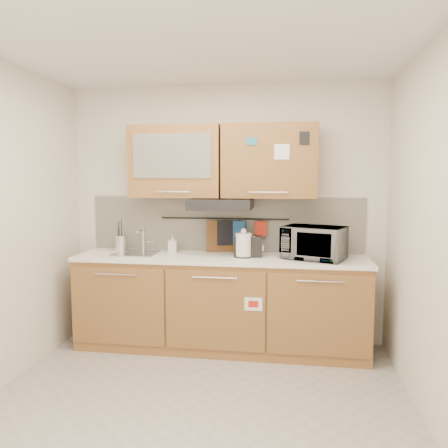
% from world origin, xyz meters
% --- Properties ---
extents(floor, '(3.20, 3.20, 0.00)m').
position_xyz_m(floor, '(0.00, 0.00, 0.00)').
color(floor, '#9E9993').
rests_on(floor, ground).
extents(ceiling, '(3.20, 3.20, 0.00)m').
position_xyz_m(ceiling, '(0.00, 0.00, 2.60)').
color(ceiling, white).
rests_on(ceiling, wall_back).
extents(wall_back, '(3.20, 0.00, 3.20)m').
position_xyz_m(wall_back, '(0.00, 1.50, 1.30)').
color(wall_back, silver).
rests_on(wall_back, ground).
extents(wall_right, '(0.00, 3.00, 3.00)m').
position_xyz_m(wall_right, '(1.60, 0.00, 1.30)').
color(wall_right, silver).
rests_on(wall_right, ground).
extents(base_cabinet, '(2.80, 0.64, 0.88)m').
position_xyz_m(base_cabinet, '(0.00, 1.19, 0.41)').
color(base_cabinet, '#AB7C3C').
rests_on(base_cabinet, floor).
extents(countertop, '(2.82, 0.62, 0.04)m').
position_xyz_m(countertop, '(0.00, 1.19, 0.90)').
color(countertop, white).
rests_on(countertop, base_cabinet).
extents(backsplash, '(2.80, 0.02, 0.56)m').
position_xyz_m(backsplash, '(0.00, 1.49, 1.20)').
color(backsplash, silver).
rests_on(backsplash, countertop).
extents(upper_cabinets, '(1.82, 0.37, 0.70)m').
position_xyz_m(upper_cabinets, '(-0.00, 1.32, 1.83)').
color(upper_cabinets, '#AB7C3C').
rests_on(upper_cabinets, wall_back).
extents(range_hood, '(0.60, 0.46, 0.10)m').
position_xyz_m(range_hood, '(0.00, 1.25, 1.42)').
color(range_hood, black).
rests_on(range_hood, upper_cabinets).
extents(sink, '(0.42, 0.40, 0.26)m').
position_xyz_m(sink, '(-0.85, 1.21, 0.92)').
color(sink, silver).
rests_on(sink, countertop).
extents(utensil_rail, '(1.30, 0.02, 0.02)m').
position_xyz_m(utensil_rail, '(0.00, 1.45, 1.26)').
color(utensil_rail, black).
rests_on(utensil_rail, backsplash).
extents(utensil_crock, '(0.15, 0.15, 0.33)m').
position_xyz_m(utensil_crock, '(-1.07, 1.34, 1.00)').
color(utensil_crock, silver).
rests_on(utensil_crock, countertop).
extents(kettle, '(0.20, 0.18, 0.28)m').
position_xyz_m(kettle, '(0.23, 1.17, 1.03)').
color(kettle, silver).
rests_on(kettle, countertop).
extents(toaster, '(0.27, 0.17, 0.20)m').
position_xyz_m(toaster, '(0.27, 1.21, 1.02)').
color(toaster, black).
rests_on(toaster, countertop).
extents(microwave, '(0.65, 0.55, 0.30)m').
position_xyz_m(microwave, '(0.89, 1.18, 1.07)').
color(microwave, '#999999').
rests_on(microwave, countertop).
extents(soap_bottle, '(0.09, 0.09, 0.18)m').
position_xyz_m(soap_bottle, '(-0.51, 1.32, 1.01)').
color(soap_bottle, '#999999').
rests_on(soap_bottle, countertop).
extents(cutting_board, '(0.32, 0.08, 0.40)m').
position_xyz_m(cutting_board, '(-0.01, 1.44, 1.04)').
color(cutting_board, brown).
rests_on(cutting_board, utensil_rail).
extents(oven_mitt, '(0.14, 0.07, 0.23)m').
position_xyz_m(oven_mitt, '(0.15, 1.44, 1.13)').
color(oven_mitt, '#1D4A88').
rests_on(oven_mitt, utensil_rail).
extents(dark_pouch, '(0.16, 0.09, 0.25)m').
position_xyz_m(dark_pouch, '(0.01, 1.44, 1.12)').
color(dark_pouch, black).
rests_on(dark_pouch, utensil_rail).
extents(pot_holder, '(0.12, 0.02, 0.15)m').
position_xyz_m(pot_holder, '(0.38, 1.44, 1.16)').
color(pot_holder, red).
rests_on(pot_holder, utensil_rail).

